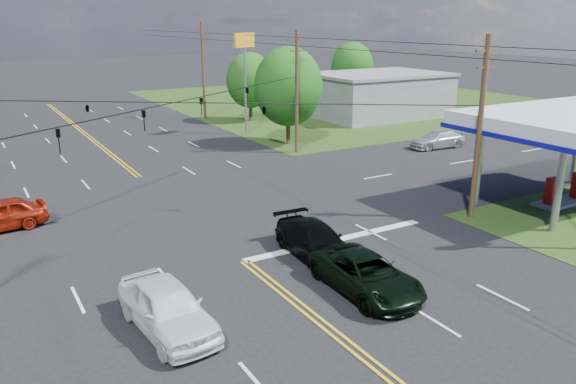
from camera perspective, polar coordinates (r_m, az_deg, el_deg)
ground at (r=31.76m, az=-10.85°, el=-1.86°), size 280.00×280.00×0.00m
grass_ne at (r=75.93m, az=6.12°, el=9.26°), size 46.00×48.00×0.03m
stop_bar at (r=27.21m, az=5.06°, el=-4.87°), size 10.00×0.50×0.02m
retail_ne at (r=63.21m, az=9.01°, el=9.62°), size 14.00×10.00×4.40m
gas_canopy at (r=35.05m, az=27.16°, el=6.29°), size 12.20×8.20×5.35m
pole_se at (r=30.43m, az=18.89°, el=6.27°), size 1.60×0.28×9.50m
pole_ne at (r=44.17m, az=0.89°, el=10.26°), size 1.60×0.28×9.50m
pole_right_far at (r=61.10m, az=-8.62°, el=12.19°), size 1.60×0.28×10.00m
span_wire_signals at (r=30.39m, az=-11.47°, el=8.90°), size 26.00×18.00×1.13m
power_lines at (r=28.27m, az=-10.40°, el=13.68°), size 26.04×100.00×0.64m
tree_right_a at (r=47.24m, az=0.02°, el=10.64°), size 5.70×5.70×8.18m
tree_right_b at (r=58.99m, az=-3.87°, el=11.24°), size 4.94×4.94×7.09m
tree_far_r at (r=73.27m, az=6.54°, el=12.55°), size 5.32×5.32×7.63m
pickup_dkgreen at (r=22.09m, az=7.96°, el=-8.27°), size 2.62×5.37×1.47m
suv_black at (r=25.04m, az=2.80°, el=-4.97°), size 2.38×5.23×1.49m
pickup_white at (r=19.72m, az=-12.18°, el=-11.38°), size 2.46×5.21×1.72m
sedan_far at (r=48.20m, az=14.92°, el=5.20°), size 5.09×2.49×1.43m
polesign_ne at (r=51.84m, az=-4.42°, el=13.75°), size 2.40×1.18×9.08m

